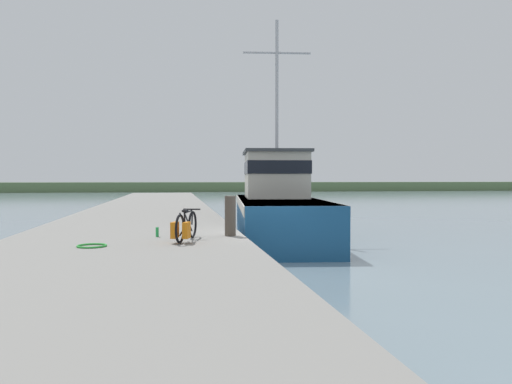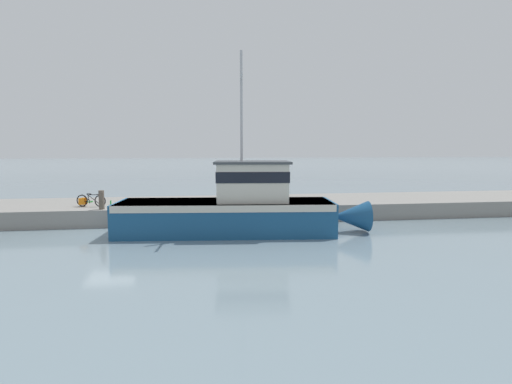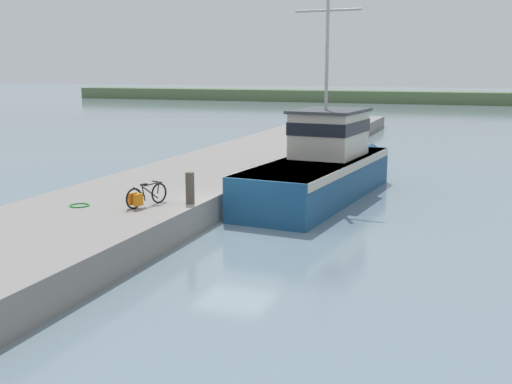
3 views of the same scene
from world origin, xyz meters
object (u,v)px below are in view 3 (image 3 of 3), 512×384
object	(u,v)px
fishing_boat_main	(323,165)
water_bottle_on_curb	(142,196)
mooring_post	(190,188)
bicycle_touring	(143,196)

from	to	relation	value
fishing_boat_main	water_bottle_on_curb	xyz separation A→B (m)	(-4.66, -7.16, -0.27)
mooring_post	water_bottle_on_curb	bearing A→B (deg)	177.50
bicycle_touring	mooring_post	xyz separation A→B (m)	(1.21, 1.00, 0.18)
fishing_boat_main	water_bottle_on_curb	bearing A→B (deg)	-117.10
mooring_post	water_bottle_on_curb	distance (m)	1.93
fishing_boat_main	mooring_post	xyz separation A→B (m)	(-2.77, -7.25, 0.13)
bicycle_touring	mooring_post	world-z (taller)	mooring_post
water_bottle_on_curb	bicycle_touring	bearing A→B (deg)	-57.87
mooring_post	water_bottle_on_curb	world-z (taller)	mooring_post
bicycle_touring	water_bottle_on_curb	distance (m)	1.30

